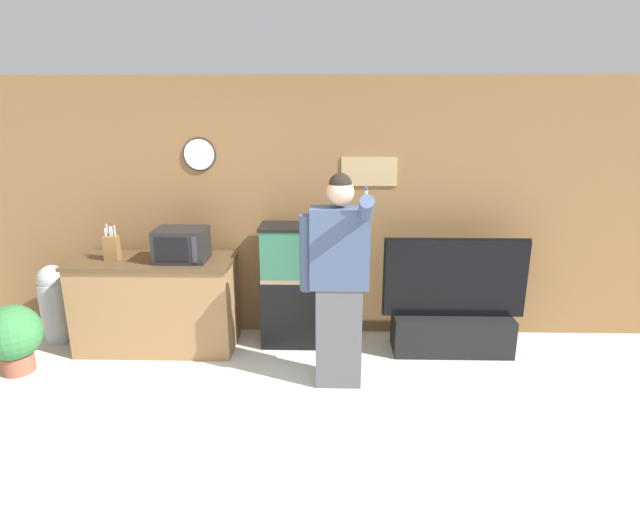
{
  "coord_description": "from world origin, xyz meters",
  "views": [
    {
      "loc": [
        0.4,
        -2.47,
        2.27
      ],
      "look_at": [
        0.3,
        1.72,
        1.05
      ],
      "focal_mm": 28.0,
      "sensor_mm": 36.0,
      "label": 1
    }
  ],
  "objects_px": {
    "aquarium_on_stand": "(303,285)",
    "person_standing": "(338,280)",
    "potted_plant": "(13,336)",
    "tv_on_stand": "(452,319)",
    "knife_block": "(112,247)",
    "trash_bin": "(55,302)",
    "microwave": "(182,245)",
    "counter_island": "(157,304)"
  },
  "relations": [
    {
      "from": "aquarium_on_stand",
      "to": "potted_plant",
      "type": "bearing_deg",
      "value": -165.22
    },
    {
      "from": "aquarium_on_stand",
      "to": "tv_on_stand",
      "type": "relative_size",
      "value": 0.89
    },
    {
      "from": "person_standing",
      "to": "potted_plant",
      "type": "relative_size",
      "value": 2.87
    },
    {
      "from": "knife_block",
      "to": "potted_plant",
      "type": "relative_size",
      "value": 0.53
    },
    {
      "from": "counter_island",
      "to": "person_standing",
      "type": "height_order",
      "value": "person_standing"
    },
    {
      "from": "aquarium_on_stand",
      "to": "potted_plant",
      "type": "relative_size",
      "value": 1.93
    },
    {
      "from": "knife_block",
      "to": "aquarium_on_stand",
      "type": "distance_m",
      "value": 1.85
    },
    {
      "from": "counter_island",
      "to": "aquarium_on_stand",
      "type": "bearing_deg",
      "value": 5.76
    },
    {
      "from": "potted_plant",
      "to": "tv_on_stand",
      "type": "bearing_deg",
      "value": 7.19
    },
    {
      "from": "trash_bin",
      "to": "potted_plant",
      "type": "bearing_deg",
      "value": -92.69
    },
    {
      "from": "aquarium_on_stand",
      "to": "tv_on_stand",
      "type": "distance_m",
      "value": 1.49
    },
    {
      "from": "potted_plant",
      "to": "counter_island",
      "type": "bearing_deg",
      "value": 25.22
    },
    {
      "from": "tv_on_stand",
      "to": "knife_block",
      "type": "bearing_deg",
      "value": -179.89
    },
    {
      "from": "aquarium_on_stand",
      "to": "counter_island",
      "type": "bearing_deg",
      "value": -174.24
    },
    {
      "from": "knife_block",
      "to": "tv_on_stand",
      "type": "relative_size",
      "value": 0.25
    },
    {
      "from": "counter_island",
      "to": "potted_plant",
      "type": "distance_m",
      "value": 1.25
    },
    {
      "from": "tv_on_stand",
      "to": "person_standing",
      "type": "xyz_separation_m",
      "value": [
        -1.12,
        -0.63,
        0.61
      ]
    },
    {
      "from": "person_standing",
      "to": "microwave",
      "type": "bearing_deg",
      "value": 157.33
    },
    {
      "from": "person_standing",
      "to": "knife_block",
      "type": "bearing_deg",
      "value": 163.71
    },
    {
      "from": "counter_island",
      "to": "potted_plant",
      "type": "bearing_deg",
      "value": -154.78
    },
    {
      "from": "knife_block",
      "to": "trash_bin",
      "type": "height_order",
      "value": "knife_block"
    },
    {
      "from": "microwave",
      "to": "person_standing",
      "type": "distance_m",
      "value": 1.58
    },
    {
      "from": "counter_island",
      "to": "aquarium_on_stand",
      "type": "relative_size",
      "value": 1.26
    },
    {
      "from": "counter_island",
      "to": "microwave",
      "type": "distance_m",
      "value": 0.68
    },
    {
      "from": "person_standing",
      "to": "trash_bin",
      "type": "distance_m",
      "value": 3.01
    },
    {
      "from": "knife_block",
      "to": "aquarium_on_stand",
      "type": "xyz_separation_m",
      "value": [
        1.8,
        0.17,
        -0.42
      ]
    },
    {
      "from": "person_standing",
      "to": "potted_plant",
      "type": "bearing_deg",
      "value": 177.55
    },
    {
      "from": "potted_plant",
      "to": "knife_block",
      "type": "bearing_deg",
      "value": 33.5
    },
    {
      "from": "knife_block",
      "to": "aquarium_on_stand",
      "type": "bearing_deg",
      "value": 5.53
    },
    {
      "from": "counter_island",
      "to": "knife_block",
      "type": "distance_m",
      "value": 0.69
    },
    {
      "from": "aquarium_on_stand",
      "to": "trash_bin",
      "type": "bearing_deg",
      "value": -179.91
    },
    {
      "from": "trash_bin",
      "to": "aquarium_on_stand",
      "type": "bearing_deg",
      "value": 0.09
    },
    {
      "from": "trash_bin",
      "to": "counter_island",
      "type": "bearing_deg",
      "value": -7.3
    },
    {
      "from": "aquarium_on_stand",
      "to": "person_standing",
      "type": "relative_size",
      "value": 0.67
    },
    {
      "from": "knife_block",
      "to": "trash_bin",
      "type": "relative_size",
      "value": 0.42
    },
    {
      "from": "person_standing",
      "to": "trash_bin",
      "type": "xyz_separation_m",
      "value": [
        -2.85,
        0.79,
        -0.53
      ]
    },
    {
      "from": "potted_plant",
      "to": "trash_bin",
      "type": "bearing_deg",
      "value": 87.31
    },
    {
      "from": "microwave",
      "to": "potted_plant",
      "type": "xyz_separation_m",
      "value": [
        -1.42,
        -0.49,
        -0.72
      ]
    },
    {
      "from": "microwave",
      "to": "trash_bin",
      "type": "relative_size",
      "value": 0.59
    },
    {
      "from": "tv_on_stand",
      "to": "potted_plant",
      "type": "height_order",
      "value": "tv_on_stand"
    },
    {
      "from": "counter_island",
      "to": "microwave",
      "type": "xyz_separation_m",
      "value": [
        0.3,
        -0.04,
        0.61
      ]
    },
    {
      "from": "potted_plant",
      "to": "aquarium_on_stand",
      "type": "bearing_deg",
      "value": 14.78
    }
  ]
}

